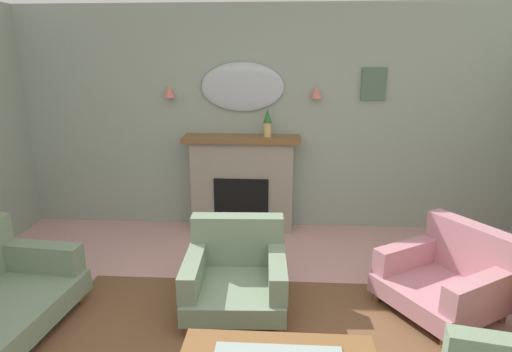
# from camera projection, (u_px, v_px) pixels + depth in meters

# --- Properties ---
(wall_back) EXTENTS (6.93, 0.10, 2.63)m
(wall_back) POSITION_uv_depth(u_px,v_px,m) (269.00, 120.00, 4.95)
(wall_back) COLOR #93A393
(wall_back) RESTS_ON ground
(fireplace) EXTENTS (1.36, 0.36, 1.16)m
(fireplace) POSITION_uv_depth(u_px,v_px,m) (242.00, 185.00, 4.96)
(fireplace) COLOR gray
(fireplace) RESTS_ON ground
(mantel_vase_centre) EXTENTS (0.10, 0.10, 0.32)m
(mantel_vase_centre) POSITION_uv_depth(u_px,v_px,m) (268.00, 122.00, 4.71)
(mantel_vase_centre) COLOR tan
(mantel_vase_centre) RESTS_ON fireplace
(wall_mirror) EXTENTS (0.96, 0.06, 0.56)m
(wall_mirror) POSITION_uv_depth(u_px,v_px,m) (242.00, 87.00, 4.79)
(wall_mirror) COLOR #B2BCC6
(wall_sconce_left) EXTENTS (0.14, 0.14, 0.14)m
(wall_sconce_left) POSITION_uv_depth(u_px,v_px,m) (169.00, 91.00, 4.80)
(wall_sconce_left) COLOR #D17066
(wall_sconce_right) EXTENTS (0.14, 0.14, 0.14)m
(wall_sconce_right) POSITION_uv_depth(u_px,v_px,m) (316.00, 92.00, 4.70)
(wall_sconce_right) COLOR #D17066
(framed_picture) EXTENTS (0.28, 0.03, 0.36)m
(framed_picture) POSITION_uv_depth(u_px,v_px,m) (374.00, 84.00, 4.70)
(framed_picture) COLOR #4C6B56
(armchair_beside_couch) EXTENTS (1.12, 1.11, 0.71)m
(armchair_beside_couch) POSITION_uv_depth(u_px,v_px,m) (448.00, 276.00, 3.40)
(armchair_beside_couch) COLOR #B77A84
(armchair_beside_couch) RESTS_ON ground
(armchair_by_coffee_table) EXTENTS (0.85, 0.85, 0.71)m
(armchair_by_coffee_table) POSITION_uv_depth(u_px,v_px,m) (236.00, 271.00, 3.47)
(armchair_by_coffee_table) COLOR gray
(armchair_by_coffee_table) RESTS_ON ground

